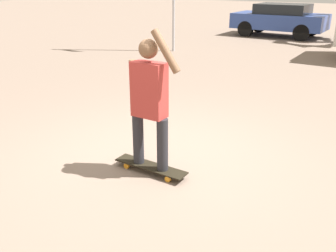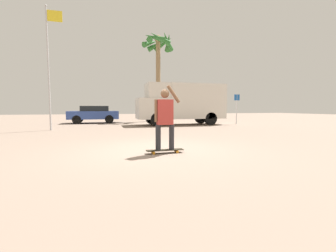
# 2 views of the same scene
# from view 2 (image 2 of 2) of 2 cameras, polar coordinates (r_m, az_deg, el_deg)

# --- Properties ---
(ground_plane) EXTENTS (80.00, 80.00, 0.00)m
(ground_plane) POSITION_cam_2_polar(r_m,az_deg,el_deg) (6.48, -3.18, -6.18)
(ground_plane) COLOR gray
(skateboard) EXTENTS (1.01, 0.22, 0.09)m
(skateboard) POSITION_cam_2_polar(r_m,az_deg,el_deg) (6.07, -0.78, -6.19)
(skateboard) COLOR black
(skateboard) RESTS_ON ground_plane
(person_skateboarder) EXTENTS (0.71, 0.23, 1.73)m
(person_skateboarder) POSITION_cam_2_polar(r_m,az_deg,el_deg) (5.96, -0.80, 2.67)
(person_skateboarder) COLOR #28282D
(person_skateboarder) RESTS_ON skateboard
(camper_van) EXTENTS (6.31, 2.04, 2.92)m
(camper_van) POSITION_cam_2_polar(r_m,az_deg,el_deg) (16.38, 3.69, 5.99)
(camper_van) COLOR black
(camper_van) RESTS_ON ground_plane
(parked_car_blue) EXTENTS (3.86, 1.94, 1.37)m
(parked_car_blue) POSITION_cam_2_polar(r_m,az_deg,el_deg) (19.06, -18.28, 2.97)
(parked_car_blue) COLOR black
(parked_car_blue) RESTS_ON ground_plane
(palm_tree_near_van) EXTENTS (3.00, 3.08, 7.92)m
(palm_tree_near_van) POSITION_cam_2_polar(r_m,az_deg,el_deg) (21.53, -2.44, 18.75)
(palm_tree_near_van) COLOR #8E704C
(palm_tree_near_van) RESTS_ON ground_plane
(flagpole) EXTENTS (0.84, 0.12, 6.61)m
(flagpole) POSITION_cam_2_polar(r_m,az_deg,el_deg) (13.98, -27.94, 14.42)
(flagpole) COLOR #B7B7BC
(flagpole) RESTS_ON ground_plane
(street_sign) EXTENTS (0.44, 0.06, 2.22)m
(street_sign) POSITION_cam_2_polar(r_m,az_deg,el_deg) (17.61, 17.05, 5.13)
(street_sign) COLOR #B7B7BC
(street_sign) RESTS_ON ground_plane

